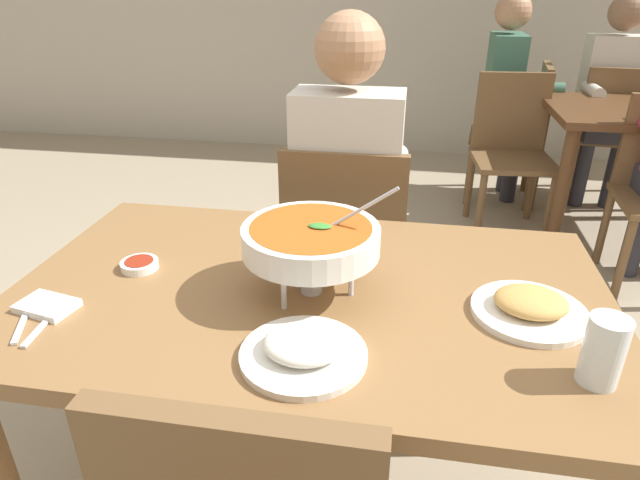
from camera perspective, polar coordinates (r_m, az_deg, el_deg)
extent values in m
cube|color=brown|center=(1.26, -1.16, -5.83)|extent=(1.35, 0.82, 0.04)
cylinder|color=brown|center=(1.93, -17.50, -8.05)|extent=(0.07, 0.07, 0.72)
cylinder|color=brown|center=(1.79, 21.43, -11.63)|extent=(0.07, 0.07, 0.72)
cube|color=brown|center=(2.09, 2.96, -1.54)|extent=(0.44, 0.44, 0.03)
cube|color=brown|center=(1.80, 2.36, 2.30)|extent=(0.42, 0.04, 0.45)
cylinder|color=brown|center=(2.35, 8.02, -4.63)|extent=(0.04, 0.04, 0.42)
cylinder|color=brown|center=(2.39, -1.14, -3.89)|extent=(0.04, 0.04, 0.42)
cylinder|color=brown|center=(2.03, 7.55, -10.04)|extent=(0.04, 0.04, 0.42)
cylinder|color=brown|center=(2.07, -3.12, -9.07)|extent=(0.04, 0.04, 0.42)
cylinder|color=#2D2D38|center=(2.20, 5.50, -6.35)|extent=(0.10, 0.10, 0.45)
cylinder|color=#2D2D38|center=(2.22, 0.33, -5.91)|extent=(0.10, 0.10, 0.45)
cube|color=#2D2D38|center=(2.04, 2.94, 0.07)|extent=(0.32, 0.32, 0.12)
cube|color=beige|center=(1.84, 2.85, 7.67)|extent=(0.36, 0.20, 0.50)
sphere|color=#A57756|center=(1.76, 3.14, 19.47)|extent=(0.22, 0.22, 0.22)
cylinder|color=beige|center=(2.04, 8.03, 7.78)|extent=(0.08, 0.28, 0.08)
cylinder|color=beige|center=(2.07, -0.92, 8.32)|extent=(0.08, 0.28, 0.08)
cylinder|color=silver|center=(1.20, 3.30, -3.72)|extent=(0.01, 0.01, 0.10)
cylinder|color=silver|center=(1.29, -2.27, -1.51)|extent=(0.01, 0.01, 0.10)
cylinder|color=silver|center=(1.15, -3.85, -5.05)|extent=(0.01, 0.01, 0.10)
torus|color=silver|center=(1.19, -0.95, -1.26)|extent=(0.21, 0.21, 0.01)
cylinder|color=#B2B2B7|center=(1.23, -0.92, -4.67)|extent=(0.05, 0.05, 0.04)
cone|color=orange|center=(1.21, -0.94, -3.37)|extent=(0.02, 0.02, 0.04)
cylinder|color=white|center=(1.17, -0.96, 0.04)|extent=(0.30, 0.30, 0.06)
cylinder|color=#B75119|center=(1.16, -0.97, 1.14)|extent=(0.26, 0.26, 0.01)
ellipsoid|color=#388433|center=(1.16, 0.00, 1.48)|extent=(0.05, 0.03, 0.01)
cylinder|color=silver|center=(1.15, 3.60, 2.81)|extent=(0.18, 0.01, 0.13)
cylinder|color=white|center=(1.04, -1.75, -11.96)|extent=(0.24, 0.24, 0.01)
ellipsoid|color=white|center=(1.02, -1.77, -10.83)|extent=(0.15, 0.13, 0.04)
cylinder|color=white|center=(1.23, 21.07, -7.05)|extent=(0.24, 0.24, 0.01)
ellipsoid|color=tan|center=(1.22, 21.26, -6.04)|extent=(0.15, 0.13, 0.04)
cylinder|color=white|center=(1.39, -18.40, -2.49)|extent=(0.09, 0.09, 0.02)
cylinder|color=maroon|center=(1.39, -18.45, -2.17)|extent=(0.07, 0.07, 0.01)
cube|color=white|center=(1.31, -26.73, -6.19)|extent=(0.13, 0.10, 0.02)
cube|color=silver|center=(1.29, -28.65, -7.35)|extent=(0.08, 0.16, 0.01)
cube|color=silver|center=(1.26, -26.83, -7.69)|extent=(0.03, 0.17, 0.01)
cylinder|color=silver|center=(1.07, 27.59, -10.28)|extent=(0.07, 0.07, 0.13)
cylinder|color=gold|center=(1.08, 27.37, -11.15)|extent=(0.06, 0.06, 0.08)
cylinder|color=#51331C|center=(3.13, 23.94, 4.28)|extent=(0.07, 0.07, 0.72)
cylinder|color=#51331C|center=(3.75, 21.79, 8.09)|extent=(0.07, 0.07, 0.72)
cube|color=brown|center=(3.87, 18.74, 10.28)|extent=(0.49, 0.49, 0.03)
cube|color=brown|center=(3.83, 22.30, 13.29)|extent=(0.09, 0.42, 0.45)
cylinder|color=brown|center=(4.11, 15.63, 8.29)|extent=(0.04, 0.04, 0.42)
cylinder|color=brown|center=(3.75, 15.37, 6.63)|extent=(0.04, 0.04, 0.42)
cylinder|color=brown|center=(4.13, 20.92, 7.59)|extent=(0.04, 0.04, 0.42)
cylinder|color=brown|center=(3.77, 21.14, 5.86)|extent=(0.04, 0.04, 0.42)
cube|color=brown|center=(4.13, 27.69, 9.61)|extent=(0.48, 0.48, 0.03)
cube|color=brown|center=(3.89, 28.91, 12.18)|extent=(0.42, 0.08, 0.45)
cylinder|color=brown|center=(4.41, 29.10, 7.10)|extent=(0.04, 0.04, 0.42)
cylinder|color=brown|center=(4.33, 24.23, 7.83)|extent=(0.04, 0.04, 0.42)
cylinder|color=brown|center=(4.06, 30.08, 5.44)|extent=(0.04, 0.04, 0.42)
cylinder|color=brown|center=(3.98, 24.80, 6.21)|extent=(0.04, 0.04, 0.42)
cylinder|color=brown|center=(2.88, 29.21, -1.89)|extent=(0.04, 0.04, 0.42)
cylinder|color=brown|center=(3.22, 27.64, 1.21)|extent=(0.04, 0.04, 0.42)
cube|color=brown|center=(3.35, 19.59, 7.79)|extent=(0.47, 0.47, 0.03)
cube|color=brown|center=(3.48, 19.46, 12.58)|extent=(0.42, 0.07, 0.45)
cylinder|color=brown|center=(3.20, 16.44, 3.15)|extent=(0.04, 0.04, 0.42)
cylinder|color=brown|center=(3.30, 22.91, 2.79)|extent=(0.04, 0.04, 0.42)
cylinder|color=brown|center=(3.55, 15.41, 5.53)|extent=(0.04, 0.04, 0.42)
cylinder|color=brown|center=(3.64, 21.31, 5.16)|extent=(0.04, 0.04, 0.42)
cylinder|color=#2D2D38|center=(3.90, 19.43, 7.02)|extent=(0.10, 0.10, 0.45)
cylinder|color=#2D2D38|center=(4.09, 19.05, 7.92)|extent=(0.10, 0.10, 0.45)
cube|color=#2D2D38|center=(3.91, 19.26, 11.48)|extent=(0.32, 0.32, 0.12)
cube|color=#3D6B56|center=(3.84, 18.74, 16.07)|extent=(0.20, 0.36, 0.50)
sphere|color=#A57756|center=(3.80, 19.62, 21.69)|extent=(0.22, 0.22, 0.22)
cylinder|color=#3D6B56|center=(3.73, 22.07, 14.51)|extent=(0.28, 0.08, 0.08)
cylinder|color=#3D6B56|center=(4.04, 21.24, 15.41)|extent=(0.28, 0.08, 0.08)
cylinder|color=#2D2D38|center=(4.00, 25.68, 6.39)|extent=(0.10, 0.10, 0.45)
cylinder|color=#2D2D38|center=(4.06, 28.39, 6.08)|extent=(0.10, 0.10, 0.45)
cube|color=#2D2D38|center=(3.99, 27.73, 10.25)|extent=(0.32, 0.32, 0.12)
cube|color=beige|center=(4.01, 28.36, 14.79)|extent=(0.36, 0.20, 0.50)
sphere|color=#846047|center=(3.98, 29.58, 20.09)|extent=(0.22, 0.22, 0.22)
cylinder|color=beige|center=(3.78, 26.70, 13.82)|extent=(0.08, 0.28, 0.08)
cylinder|color=#2D2D38|center=(3.17, 30.26, 0.52)|extent=(0.10, 0.10, 0.45)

